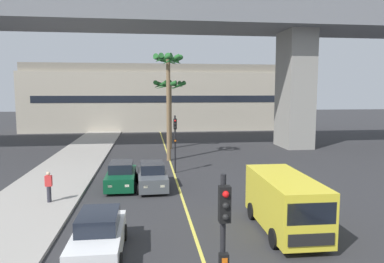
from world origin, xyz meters
name	(u,v)px	position (x,y,z in m)	size (l,w,h in m)	color
sidewalk_left	(16,218)	(-8.00, 16.00, 0.07)	(4.80, 80.00, 0.15)	#9E9991
lane_stripe_center	(174,175)	(0.00, 24.00, 0.00)	(0.14, 56.00, 0.01)	#DBCC4C
bridge_overpass	(176,20)	(1.13, 35.34, 12.95)	(79.78, 8.00, 16.38)	slate
pier_building_backdrop	(159,98)	(0.00, 55.17, 4.92)	(39.97, 8.04, 9.96)	#BCB29E
car_queue_front	(99,236)	(-3.68, 11.76, 0.72)	(1.85, 4.11, 1.56)	white
car_queue_second	(152,176)	(-1.62, 20.68, 0.72)	(1.95, 4.16, 1.56)	#4C5156
car_queue_third	(121,176)	(-3.52, 21.05, 0.72)	(1.85, 4.11, 1.56)	#0C4728
delivery_van	(285,202)	(3.83, 13.07, 1.29)	(2.24, 5.29, 2.36)	yellow
traffic_light_median_near	(223,244)	(-0.33, 6.16, 2.71)	(0.24, 0.37, 4.20)	black
traffic_light_median_far	(175,136)	(0.10, 24.48, 2.71)	(0.24, 0.37, 4.20)	black
palm_tree_near_median	(169,95)	(0.39, 35.71, 5.56)	(3.48, 3.49, 7.11)	brown
palm_tree_mid_median	(168,73)	(-0.08, 29.33, 7.48)	(2.60, 2.64, 9.13)	brown
pedestrian_far_along	(49,186)	(-7.03, 18.03, 1.00)	(0.34, 0.22, 1.62)	#2D2D38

